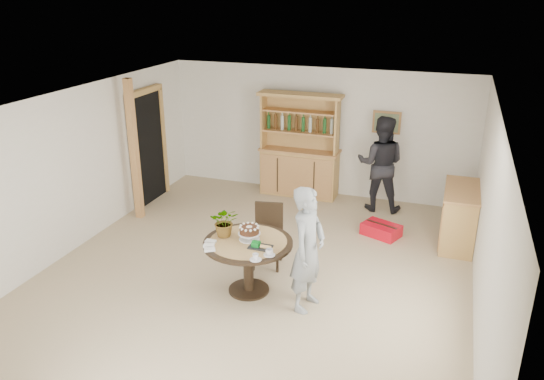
{
  "coord_description": "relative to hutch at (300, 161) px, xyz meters",
  "views": [
    {
      "loc": [
        2.46,
        -6.32,
        3.93
      ],
      "look_at": [
        0.01,
        0.7,
        1.05
      ],
      "focal_mm": 35.0,
      "sensor_mm": 36.0,
      "label": 1
    }
  ],
  "objects": [
    {
      "name": "flower_vase",
      "position": [
        0.03,
        -3.66,
        0.28
      ],
      "size": [
        0.47,
        0.44,
        0.42
      ],
      "primitive_type": "imported",
      "rotation": [
        0.0,
        0.0,
        0.35
      ],
      "color": "#3F7233",
      "rests_on": "dining_table"
    },
    {
      "name": "teen_boy",
      "position": [
        1.23,
        -3.81,
        0.14
      ],
      "size": [
        0.5,
        0.67,
        1.66
      ],
      "primitive_type": "imported",
      "rotation": [
        0.0,
        0.0,
        1.39
      ],
      "color": "gray",
      "rests_on": "ground"
    },
    {
      "name": "adult_person",
      "position": [
        1.61,
        -0.24,
        0.2
      ],
      "size": [
        0.9,
        0.72,
        1.78
      ],
      "primitive_type": "imported",
      "rotation": [
        0.0,
        0.0,
        3.19
      ],
      "color": "black",
      "rests_on": "ground"
    },
    {
      "name": "red_suitcase",
      "position": [
        1.84,
        -1.37,
        -0.59
      ],
      "size": [
        0.71,
        0.59,
        0.21
      ],
      "rotation": [
        0.0,
        0.0,
        -0.38
      ],
      "color": "red",
      "rests_on": "ground"
    },
    {
      "name": "hutch",
      "position": [
        0.0,
        0.0,
        0.0
      ],
      "size": [
        1.62,
        0.54,
        2.04
      ],
      "color": "tan",
      "rests_on": "ground"
    },
    {
      "name": "room_shell",
      "position": [
        0.3,
        -3.23,
        1.05
      ],
      "size": [
        6.04,
        7.04,
        2.52
      ],
      "color": "white",
      "rests_on": "ground"
    },
    {
      "name": "napkins",
      "position": [
        -0.03,
        -4.03,
        0.09
      ],
      "size": [
        0.24,
        0.33,
        0.03
      ],
      "color": "white",
      "rests_on": "dining_table"
    },
    {
      "name": "gift_tray",
      "position": [
        0.59,
        -3.84,
        0.1
      ],
      "size": [
        0.3,
        0.2,
        0.08
      ],
      "color": "black",
      "rests_on": "dining_table"
    },
    {
      "name": "pine_post",
      "position": [
        -2.4,
        -2.04,
        0.56
      ],
      "size": [
        0.12,
        0.12,
        2.5
      ],
      "primitive_type": "cube",
      "color": "tan",
      "rests_on": "ground"
    },
    {
      "name": "coffee_cup_b",
      "position": [
        0.66,
        -4.16,
        0.11
      ],
      "size": [
        0.15,
        0.15,
        0.08
      ],
      "color": "silver",
      "rests_on": "dining_table"
    },
    {
      "name": "dining_table",
      "position": [
        0.38,
        -3.71,
        -0.08
      ],
      "size": [
        1.2,
        1.2,
        0.76
      ],
      "color": "black",
      "rests_on": "ground"
    },
    {
      "name": "coffee_cup_a",
      "position": [
        0.78,
        -3.99,
        0.11
      ],
      "size": [
        0.15,
        0.15,
        0.09
      ],
      "color": "silver",
      "rests_on": "dining_table"
    },
    {
      "name": "dining_chair",
      "position": [
        0.37,
        -2.88,
        -0.15
      ],
      "size": [
        0.49,
        0.49,
        0.95
      ],
      "rotation": [
        0.0,
        0.0,
        0.19
      ],
      "color": "black",
      "rests_on": "ground"
    },
    {
      "name": "birthday_cake",
      "position": [
        0.38,
        -3.66,
        0.19
      ],
      "size": [
        0.3,
        0.3,
        0.2
      ],
      "color": "white",
      "rests_on": "dining_table"
    },
    {
      "name": "doorway",
      "position": [
        -2.63,
        -1.24,
        0.42
      ],
      "size": [
        0.13,
        1.1,
        2.18
      ],
      "color": "black",
      "rests_on": "ground"
    },
    {
      "name": "sideboard",
      "position": [
        3.04,
        -1.24,
        -0.22
      ],
      "size": [
        0.54,
        1.26,
        0.94
      ],
      "color": "tan",
      "rests_on": "ground"
    },
    {
      "name": "ground",
      "position": [
        0.3,
        -3.24,
        -0.69
      ],
      "size": [
        7.0,
        7.0,
        0.0
      ],
      "primitive_type": "plane",
      "color": "tan",
      "rests_on": "ground"
    }
  ]
}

